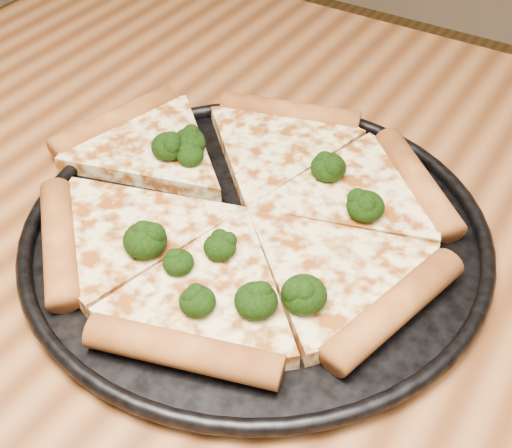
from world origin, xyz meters
The scene contains 4 objects.
dining_table centered at (0.00, 0.00, 0.66)m, with size 1.20×0.90×0.75m.
pizza_pan centered at (-0.11, 0.04, 0.76)m, with size 0.37×0.37×0.02m.
pizza centered at (-0.13, 0.05, 0.77)m, with size 0.37×0.34×0.03m.
broccoli_florets centered at (-0.13, 0.03, 0.78)m, with size 0.21×0.21×0.02m.
Camera 1 is at (0.11, -0.31, 1.13)m, focal length 50.03 mm.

